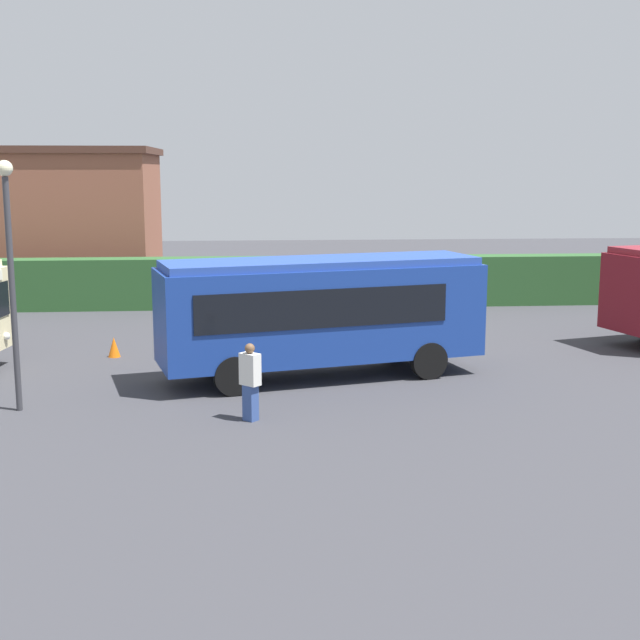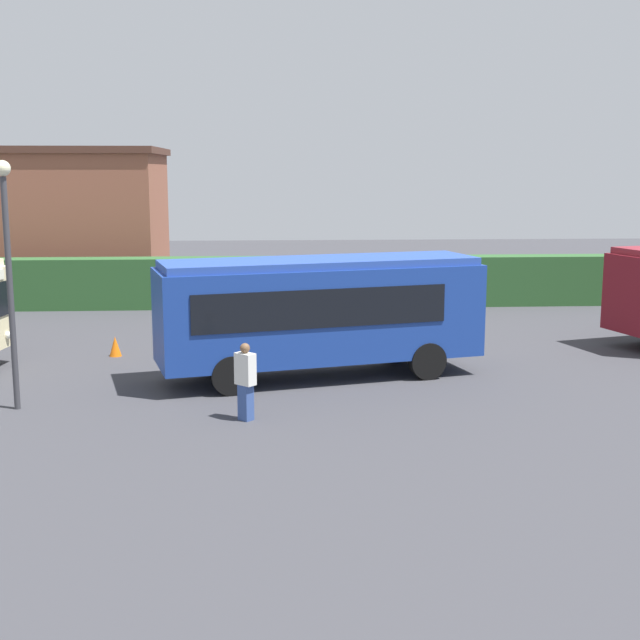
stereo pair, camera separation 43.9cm
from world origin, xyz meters
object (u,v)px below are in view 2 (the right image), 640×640
at_px(traffic_cone, 115,346).
at_px(person_center, 245,380).
at_px(bus_blue, 320,310).
at_px(lamppost, 8,257).

bearing_deg(traffic_cone, person_center, -59.35).
relative_size(bus_blue, traffic_cone, 14.84).
xyz_separation_m(person_center, traffic_cone, (-4.08, 6.88, -0.62)).
height_order(person_center, lamppost, lamppost).
relative_size(bus_blue, lamppost, 1.56).
distance_m(bus_blue, traffic_cone, 6.86).
bearing_deg(lamppost, bus_blue, 20.08).
relative_size(person_center, traffic_cone, 2.92).
height_order(person_center, traffic_cone, person_center).
bearing_deg(lamppost, person_center, -12.92).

